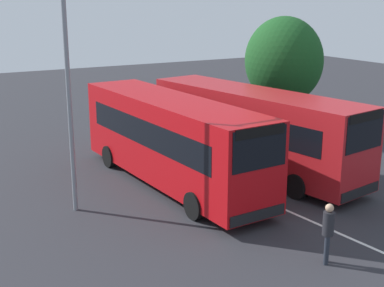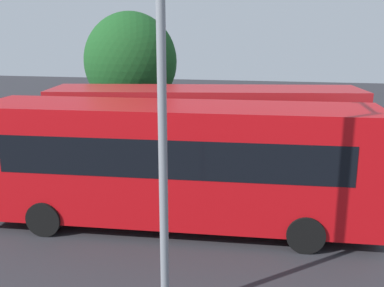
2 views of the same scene
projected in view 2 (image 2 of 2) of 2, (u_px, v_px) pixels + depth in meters
name	position (u px, v px, depth m)	size (l,w,h in m)	color
ground_plane	(206.00, 203.00, 14.42)	(75.10, 75.10, 0.00)	#2B2B30
bus_far_left	(178.00, 162.00, 12.30)	(10.74, 2.94, 3.42)	#B70C11
bus_center_left	(206.00, 132.00, 15.90)	(10.85, 4.03, 3.42)	#AD191E
street_lamp	(165.00, 89.00, 7.90)	(0.26, 2.46, 7.48)	gray
depot_tree	(130.00, 62.00, 21.03)	(4.32, 3.89, 6.22)	#4C3823
lane_stripe_outer_left	(206.00, 203.00, 14.42)	(15.97, 0.12, 0.01)	silver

